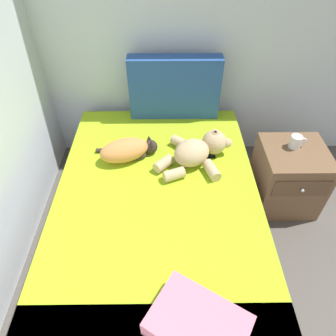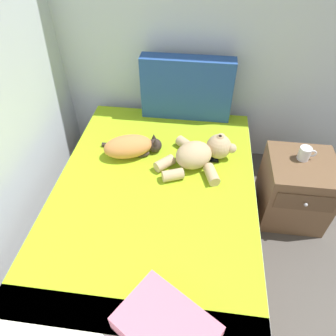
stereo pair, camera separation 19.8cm
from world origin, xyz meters
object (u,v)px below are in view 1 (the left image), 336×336
Objects in this scene: throw_pillow at (198,325)px; nightstand at (287,177)px; bed at (158,219)px; teddy_bear at (198,150)px; cell_phone at (209,151)px; patterned_cushion at (175,88)px; cat at (127,150)px; mug at (296,142)px.

nightstand is at bearing 55.24° from throw_pillow.
teddy_bear reaches higher than bed.
patterned_cushion is at bearing 116.42° from cell_phone.
patterned_cushion is 1.37× the size of nightstand.
cell_phone is at bearing 5.73° from cat.
throw_pillow is at bearing -98.53° from cell_phone.
bed is at bearing -98.11° from patterned_cushion.
teddy_bear is at bearing -74.92° from patterned_cushion.
bed is 3.56× the size of teddy_bear.
mug is at bearing 6.66° from teddy_bear.
mug is at bearing 23.13° from bed.
mug is at bearing 101.37° from nightstand.
nightstand is at bearing 0.61° from cat.
patterned_cushion reaches higher than nightstand.
throw_pillow is (0.40, -1.14, -0.02)m from cat.
cat is 1.23m from nightstand.
patterned_cushion reaches higher than teddy_bear.
mug reaches higher than cell_phone.
throw_pillow is (0.19, -0.78, 0.30)m from bed.
cat is 0.59m from cell_phone.
patterned_cushion is 4.68× the size of cell_phone.
patterned_cushion is at bearing 105.08° from teddy_bear.
throw_pillow is (-0.18, -1.20, 0.05)m from cell_phone.
cell_phone is at bearing 48.52° from bed.
bed is 2.79× the size of patterned_cushion.
cell_phone is at bearing 175.81° from nightstand.
cat is 0.80× the size of teddy_bear.
mug is (0.79, 1.20, 0.03)m from throw_pillow.
bed is at bearing 103.45° from throw_pillow.
cell_phone is (0.58, 0.06, -0.07)m from cat.
teddy_bear reaches higher than mug.
cat reaches higher than cell_phone.
nightstand reaches higher than bed.
patterned_cushion is (0.13, 0.89, 0.49)m from bed.
cat is at bearing 177.57° from teddy_bear.
bed is 4.92× the size of throw_pillow.
bed is 16.40× the size of mug.
mug is at bearing -29.41° from patterned_cushion.
teddy_bear is at bearing 50.32° from bed.
cat is 1.19m from mug.
nightstand is 0.31m from mug.
teddy_bear is 3.66× the size of cell_phone.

